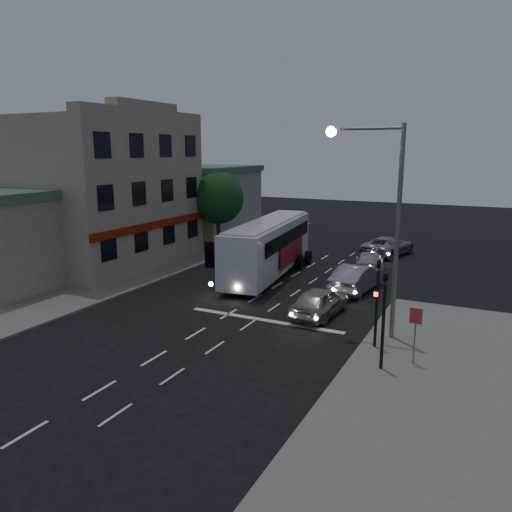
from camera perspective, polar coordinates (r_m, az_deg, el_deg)
The scene contains 15 objects.
ground at distance 23.56m, azimuth -5.57°, elevation -8.04°, with size 120.00×120.00×0.00m, color black.
sidewalk_far at distance 37.32m, azimuth -16.16°, elevation -0.81°, with size 12.00×50.00×0.12m, color slate.
road_markings at distance 25.71m, azimuth 0.79°, elevation -6.23°, with size 8.00×30.55×0.01m.
tour_bus at distance 32.37m, azimuth 1.46°, elevation 1.17°, with size 3.86×11.99×3.61m.
car_suv at distance 24.89m, azimuth 7.29°, elevation -5.18°, with size 1.74×4.32×1.47m, color #9E9E9E.
car_sedan_a at distance 29.48m, azimuth 11.42°, elevation -2.48°, with size 1.67×4.78×1.57m, color #9B9CAA.
car_sedan_b at distance 34.43m, azimuth 12.83°, elevation -0.65°, with size 1.87×4.61×1.34m, color #B2B2B2.
car_sedan_c at distance 40.12m, azimuth 14.87°, elevation 1.13°, with size 2.44×5.29×1.47m, color #9DA0A9.
traffic_signal_main at distance 20.74m, azimuth 13.68°, elevation -4.12°, with size 0.25×0.35×4.10m.
traffic_signal_side at distance 18.75m, azimuth 14.43°, elevation -5.89°, with size 0.18×0.15×4.10m.
regulatory_sign at distance 19.76m, azimuth 17.75°, elevation -7.69°, with size 0.45×0.12×2.20m.
streetlight at distance 21.52m, azimuth 14.30°, elevation 5.44°, with size 3.32×0.44×9.00m.
main_building at distance 37.22m, azimuth -17.72°, elevation 7.02°, with size 10.12×12.00×11.00m.
low_building_north at distance 46.48m, azimuth -6.86°, elevation 6.22°, with size 9.40×9.40×6.50m.
street_tree at distance 39.39m, azimuth -4.36°, elevation 6.84°, with size 4.00×4.00×6.20m.
Camera 1 is at (11.77, -18.73, 8.09)m, focal length 35.00 mm.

